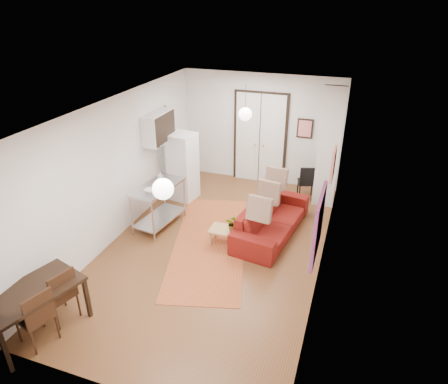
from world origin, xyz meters
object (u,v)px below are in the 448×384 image
(fridge, at_px, (183,167))
(dining_chair_far, at_px, (38,307))
(coffee_table, at_px, (229,232))
(kitchen_counter, at_px, (158,200))
(dining_table, at_px, (31,296))
(sofa, at_px, (272,219))
(black_side_chair, at_px, (307,178))
(dining_chair_near, at_px, (61,286))

(fridge, xyz_separation_m, dining_chair_far, (-0.12, -4.88, -0.28))
(coffee_table, xyz_separation_m, kitchen_counter, (-1.68, 0.21, 0.35))
(kitchen_counter, bearing_deg, dining_table, -86.92)
(kitchen_counter, xyz_separation_m, dining_chair_far, (-0.17, -3.46, -0.09))
(sofa, relative_size, fridge, 1.42)
(dining_chair_far, xyz_separation_m, black_side_chair, (3.02, 5.94, -0.03))
(coffee_table, bearing_deg, dining_chair_near, -123.85)
(sofa, xyz_separation_m, kitchen_counter, (-2.42, -0.49, 0.30))
(kitchen_counter, height_order, fridge, fridge)
(sofa, height_order, black_side_chair, black_side_chair)
(sofa, bearing_deg, dining_table, 153.23)
(dining_chair_near, bearing_deg, kitchen_counter, -166.24)
(black_side_chair, bearing_deg, fridge, 3.58)
(sofa, height_order, fridge, fridge)
(coffee_table, height_order, dining_chair_near, dining_chair_near)
(kitchen_counter, height_order, dining_table, kitchen_counter)
(sofa, xyz_separation_m, coffee_table, (-0.73, -0.70, -0.05))
(coffee_table, relative_size, fridge, 0.46)
(black_side_chair, bearing_deg, sofa, 61.08)
(dining_table, bearing_deg, dining_chair_far, -20.57)
(fridge, height_order, dining_chair_far, fridge)
(dining_table, distance_m, black_side_chair, 6.68)
(black_side_chair, bearing_deg, kitchen_counter, 24.52)
(fridge, bearing_deg, dining_table, -84.89)
(sofa, height_order, coffee_table, sofa)
(dining_chair_near, bearing_deg, dining_table, 1.07)
(kitchen_counter, height_order, dining_chair_near, kitchen_counter)
(dining_table, bearing_deg, dining_chair_near, 74.10)
(dining_chair_far, bearing_deg, sofa, 163.80)
(fridge, bearing_deg, dining_chair_far, -83.37)
(fridge, distance_m, dining_chair_near, 4.40)
(sofa, height_order, dining_chair_far, dining_chair_far)
(sofa, height_order, kitchen_counter, kitchen_counter)
(kitchen_counter, xyz_separation_m, dining_chair_near, (-0.17, -2.97, -0.09))
(sofa, distance_m, black_side_chair, 2.04)
(dining_chair_near, relative_size, dining_chair_far, 1.00)
(coffee_table, distance_m, dining_chair_near, 3.33)
(sofa, relative_size, black_side_chair, 2.63)
(sofa, distance_m, dining_table, 4.76)
(kitchen_counter, relative_size, black_side_chair, 1.49)
(sofa, relative_size, dining_table, 1.51)
(sofa, relative_size, coffee_table, 3.05)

